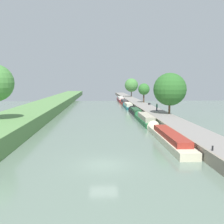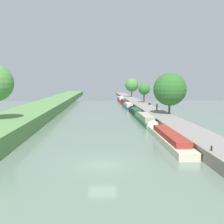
{
  "view_description": "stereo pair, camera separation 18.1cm",
  "coord_description": "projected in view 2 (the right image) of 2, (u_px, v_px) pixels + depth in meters",
  "views": [
    {
      "loc": [
        -0.42,
        -23.14,
        7.36
      ],
      "look_at": [
        2.42,
        32.94,
        1.0
      ],
      "focal_mm": 42.93,
      "sensor_mm": 36.0,
      "label": 1
    },
    {
      "loc": [
        -0.24,
        -23.15,
        7.36
      ],
      "look_at": [
        2.42,
        32.94,
        1.0
      ],
      "focal_mm": 42.93,
      "sensor_mm": 36.0,
      "label": 2
    }
  ],
  "objects": [
    {
      "name": "tree_rightbank_far",
      "position": [
        132.0,
        85.0,
        111.14
      ],
      "size": [
        5.56,
        5.56,
        7.55
      ],
      "color": "#4C3828",
      "rests_on": "right_towpath"
    },
    {
      "name": "ground_plane",
      "position": [
        102.0,
        165.0,
        23.82
      ],
      "size": [
        160.0,
        160.0,
        0.0
      ],
      "primitive_type": "plane",
      "color": "slate"
    },
    {
      "name": "tree_rightbank_midnear",
      "position": [
        170.0,
        89.0,
        51.43
      ],
      "size": [
        6.32,
        6.32,
        7.89
      ],
      "color": "brown",
      "rests_on": "right_towpath"
    },
    {
      "name": "narrowboat_maroon",
      "position": [
        121.0,
        99.0,
        103.31
      ],
      "size": [
        1.97,
        13.95,
        2.18
      ],
      "color": "maroon",
      "rests_on": "ground_plane"
    },
    {
      "name": "narrowboat_red",
      "position": [
        124.0,
        102.0,
        88.47
      ],
      "size": [
        1.83,
        12.85,
        2.04
      ],
      "color": "maroon",
      "rests_on": "ground_plane"
    },
    {
      "name": "narrowboat_cream",
      "position": [
        167.0,
        137.0,
        33.12
      ],
      "size": [
        2.08,
        17.01,
        2.04
      ],
      "color": "beige",
      "rests_on": "ground_plane"
    },
    {
      "name": "narrowboat_green",
      "position": [
        144.0,
        119.0,
        48.71
      ],
      "size": [
        2.0,
        13.68,
        2.18
      ],
      "color": "#1E6033",
      "rests_on": "ground_plane"
    },
    {
      "name": "stone_quay",
      "position": [
        206.0,
        157.0,
        24.19
      ],
      "size": [
        0.25,
        260.0,
        1.23
      ],
      "color": "gray",
      "rests_on": "ground_plane"
    },
    {
      "name": "mooring_bollard_far",
      "position": [
        124.0,
        96.0,
        109.93
      ],
      "size": [
        0.16,
        0.16,
        0.45
      ],
      "color": "black",
      "rests_on": "right_towpath"
    },
    {
      "name": "narrowboat_black",
      "position": [
        135.0,
        111.0,
        62.46
      ],
      "size": [
        1.97,
        12.01,
        1.87
      ],
      "color": "black",
      "rests_on": "ground_plane"
    },
    {
      "name": "narrowboat_teal",
      "position": [
        128.0,
        106.0,
        75.86
      ],
      "size": [
        1.96,
        11.72,
        2.12
      ],
      "color": "#195B60",
      "rests_on": "ground_plane"
    },
    {
      "name": "mooring_bollard_near",
      "position": [
        212.0,
        148.0,
        24.05
      ],
      "size": [
        0.16,
        0.16,
        0.45
      ],
      "color": "black",
      "rests_on": "right_towpath"
    },
    {
      "name": "tree_rightbank_midfar",
      "position": [
        144.0,
        89.0,
        79.87
      ],
      "size": [
        3.44,
        3.44,
        5.7
      ],
      "color": "#4C3828",
      "rests_on": "right_towpath"
    },
    {
      "name": "park_bench",
      "position": [
        150.0,
        103.0,
        72.2
      ],
      "size": [
        0.44,
        1.5,
        0.47
      ],
      "color": "#333338",
      "rests_on": "right_towpath"
    },
    {
      "name": "person_walking",
      "position": [
        157.0,
        107.0,
        56.45
      ],
      "size": [
        0.34,
        0.34,
        1.66
      ],
      "color": "#282D42",
      "rests_on": "right_towpath"
    }
  ]
}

